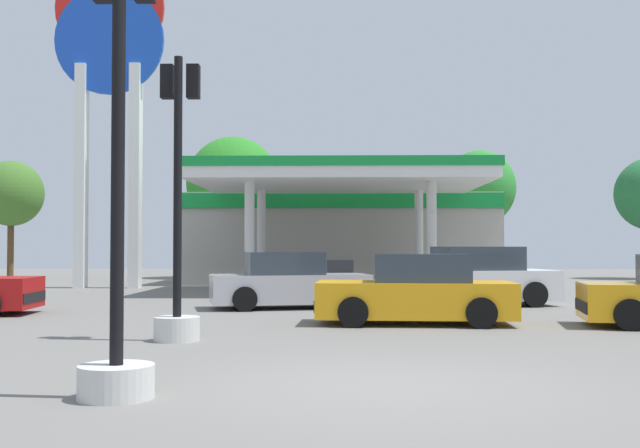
# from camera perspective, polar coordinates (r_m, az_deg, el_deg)

# --- Properties ---
(ground_plane) EXTENTS (90.00, 90.00, 0.00)m
(ground_plane) POSITION_cam_1_polar(r_m,az_deg,el_deg) (8.74, 4.56, -11.94)
(ground_plane) COLOR slate
(ground_plane) RESTS_ON ground
(gas_station) EXTENTS (12.87, 12.79, 4.29)m
(gas_station) POSITION_cam_1_polar(r_m,az_deg,el_deg) (31.72, 1.49, -0.62)
(gas_station) COLOR #ADA89E
(gas_station) RESTS_ON ground
(station_pole_sign) EXTENTS (4.17, 0.56, 12.78)m
(station_pole_sign) POSITION_cam_1_polar(r_m,az_deg,el_deg) (30.62, -15.50, 10.84)
(station_pole_sign) COLOR white
(station_pole_sign) RESTS_ON ground
(car_1) EXTENTS (4.01, 1.96, 1.41)m
(car_1) POSITION_cam_1_polar(r_m,az_deg,el_deg) (15.49, 7.18, -5.09)
(car_1) COLOR black
(car_1) RESTS_ON ground
(car_2) EXTENTS (4.23, 2.51, 1.42)m
(car_2) POSITION_cam_1_polar(r_m,az_deg,el_deg) (19.34, -2.37, -4.42)
(car_2) COLOR black
(car_2) RESTS_ON ground
(car_4) EXTENTS (4.62, 2.66, 1.56)m
(car_4) POSITION_cam_1_polar(r_m,az_deg,el_deg) (20.59, 11.35, -4.04)
(car_4) COLOR black
(car_4) RESTS_ON ground
(traffic_signal_0) EXTENTS (0.75, 0.75, 4.72)m
(traffic_signal_0) POSITION_cam_1_polar(r_m,az_deg,el_deg) (12.86, -10.60, -2.03)
(traffic_signal_0) COLOR silver
(traffic_signal_0) RESTS_ON ground
(traffic_signal_1) EXTENTS (0.78, 0.78, 4.83)m
(traffic_signal_1) POSITION_cam_1_polar(r_m,az_deg,el_deg) (8.14, -14.86, -1.59)
(traffic_signal_1) COLOR silver
(traffic_signal_1) RESTS_ON ground
(tree_0) EXTENTS (3.22, 3.22, 5.92)m
(tree_0) POSITION_cam_1_polar(r_m,az_deg,el_deg) (41.61, -22.11, 2.10)
(tree_0) COLOR brown
(tree_0) RESTS_ON ground
(tree_1) EXTENTS (4.63, 4.63, 7.05)m
(tree_1) POSITION_cam_1_polar(r_m,az_deg,el_deg) (38.27, -6.53, 3.00)
(tree_1) COLOR brown
(tree_1) RESTS_ON ground
(tree_2) EXTENTS (3.63, 3.63, 6.49)m
(tree_2) POSITION_cam_1_polar(r_m,az_deg,el_deg) (39.66, 11.87, 2.66)
(tree_2) COLOR brown
(tree_2) RESTS_ON ground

